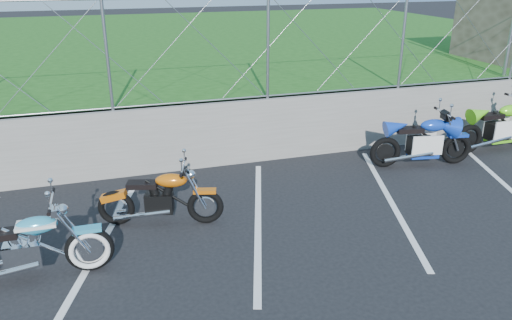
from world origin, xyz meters
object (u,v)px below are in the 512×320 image
object	(u,v)px
cruiser_turquoise	(27,250)
naked_orange	(162,200)
sportbike_blue	(423,143)
sportbike_green	(501,128)

from	to	relation	value
cruiser_turquoise	naked_orange	bearing A→B (deg)	29.30
cruiser_turquoise	sportbike_blue	distance (m)	7.40
naked_orange	sportbike_blue	world-z (taller)	sportbike_blue
naked_orange	sportbike_green	xyz separation A→B (m)	(7.48, 1.19, 0.08)
cruiser_turquoise	sportbike_blue	bearing A→B (deg)	15.69
naked_orange	cruiser_turquoise	bearing A→B (deg)	-135.67
naked_orange	sportbike_green	bearing A→B (deg)	24.90
sportbike_green	sportbike_blue	distance (m)	2.18
cruiser_turquoise	naked_orange	distance (m)	2.08
naked_orange	sportbike_blue	bearing A→B (deg)	25.50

